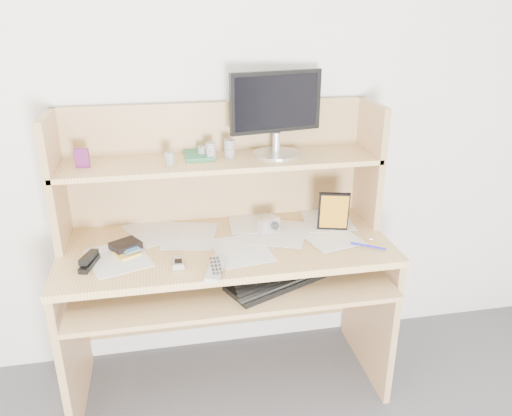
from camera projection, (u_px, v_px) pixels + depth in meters
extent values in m
cube|color=silver|center=(215.00, 112.00, 2.24)|extent=(3.60, 0.04, 2.50)
cube|color=tan|center=(227.00, 246.00, 2.15)|extent=(1.40, 0.60, 0.03)
cube|color=tan|center=(73.00, 337.00, 2.17)|extent=(0.03, 0.56, 0.72)
cube|color=tan|center=(369.00, 303.00, 2.41)|extent=(0.03, 0.56, 0.72)
cube|color=tan|center=(221.00, 291.00, 2.56)|extent=(1.34, 0.02, 0.41)
cube|color=tan|center=(231.00, 279.00, 2.07)|extent=(1.28, 0.55, 0.02)
cube|color=tan|center=(217.00, 162.00, 2.30)|extent=(1.40, 0.02, 0.55)
cube|color=tan|center=(55.00, 181.00, 2.05)|extent=(0.03, 0.30, 0.55)
cube|color=tan|center=(369.00, 163.00, 2.29)|extent=(0.03, 0.30, 0.55)
cube|color=tan|center=(220.00, 161.00, 2.15)|extent=(1.38, 0.30, 0.02)
cube|color=silver|center=(227.00, 242.00, 2.14)|extent=(1.32, 0.54, 0.01)
cube|color=black|center=(282.00, 279.00, 2.04)|extent=(0.49, 0.34, 0.02)
cube|color=black|center=(282.00, 275.00, 2.03)|extent=(0.46, 0.32, 0.01)
cube|color=#A7A7A2|center=(216.00, 269.00, 1.90)|extent=(0.11, 0.20, 0.02)
cube|color=#B0B0B3|center=(178.00, 262.00, 1.95)|extent=(0.05, 0.09, 0.02)
cube|color=black|center=(89.00, 260.00, 1.94)|extent=(0.07, 0.14, 0.04)
cube|color=black|center=(126.00, 245.00, 2.07)|extent=(0.14, 0.14, 0.03)
cube|color=#E5F13F|center=(127.00, 254.00, 2.04)|extent=(0.12, 0.12, 0.01)
cube|color=silver|center=(268.00, 225.00, 2.23)|extent=(0.11, 0.08, 0.06)
cube|color=black|center=(333.00, 211.00, 2.20)|extent=(0.13, 0.05, 0.19)
cylinder|color=#1B18B6|center=(368.00, 246.00, 2.09)|extent=(0.13, 0.09, 0.01)
cube|color=#A91625|center=(82.00, 158.00, 2.03)|extent=(0.06, 0.03, 0.08)
cube|color=#317C48|center=(199.00, 155.00, 2.18)|extent=(0.12, 0.16, 0.02)
cylinder|color=black|center=(170.00, 159.00, 2.06)|extent=(0.05, 0.05, 0.05)
cylinder|color=white|center=(211.00, 151.00, 2.13)|extent=(0.06, 0.06, 0.07)
cylinder|color=black|center=(202.00, 152.00, 2.17)|extent=(0.05, 0.05, 0.05)
cylinder|color=silver|center=(229.00, 149.00, 2.15)|extent=(0.06, 0.06, 0.08)
cylinder|color=silver|center=(277.00, 154.00, 2.20)|extent=(0.21, 0.21, 0.01)
cylinder|color=silver|center=(276.00, 142.00, 2.19)|extent=(0.03, 0.03, 0.09)
cube|color=black|center=(276.00, 102.00, 2.14)|extent=(0.41, 0.11, 0.26)
cube|color=black|center=(277.00, 102.00, 2.12)|extent=(0.38, 0.08, 0.23)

